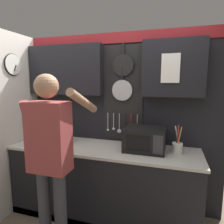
{
  "coord_description": "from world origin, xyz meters",
  "views": [
    {
      "loc": [
        0.8,
        -2.24,
        1.71
      ],
      "look_at": [
        0.05,
        0.22,
        1.32
      ],
      "focal_mm": 32.0,
      "sensor_mm": 36.0,
      "label": 1
    }
  ],
  "objects_px": {
    "microwave": "(145,139)",
    "utensil_crock": "(177,147)",
    "knife_block": "(67,136)",
    "person": "(50,150)"
  },
  "relations": [
    {
      "from": "knife_block",
      "to": "microwave",
      "type": "bearing_deg",
      "value": -0.02
    },
    {
      "from": "utensil_crock",
      "to": "person",
      "type": "xyz_separation_m",
      "value": [
        -1.15,
        -0.74,
        0.09
      ]
    },
    {
      "from": "person",
      "to": "microwave",
      "type": "bearing_deg",
      "value": 43.36
    },
    {
      "from": "utensil_crock",
      "to": "person",
      "type": "height_order",
      "value": "person"
    },
    {
      "from": "microwave",
      "to": "knife_block",
      "type": "xyz_separation_m",
      "value": [
        -1.04,
        0.0,
        -0.05
      ]
    },
    {
      "from": "utensil_crock",
      "to": "person",
      "type": "relative_size",
      "value": 0.18
    },
    {
      "from": "microwave",
      "to": "person",
      "type": "distance_m",
      "value": 1.08
    },
    {
      "from": "microwave",
      "to": "person",
      "type": "bearing_deg",
      "value": -136.64
    },
    {
      "from": "knife_block",
      "to": "utensil_crock",
      "type": "height_order",
      "value": "utensil_crock"
    },
    {
      "from": "microwave",
      "to": "utensil_crock",
      "type": "relative_size",
      "value": 1.45
    }
  ]
}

